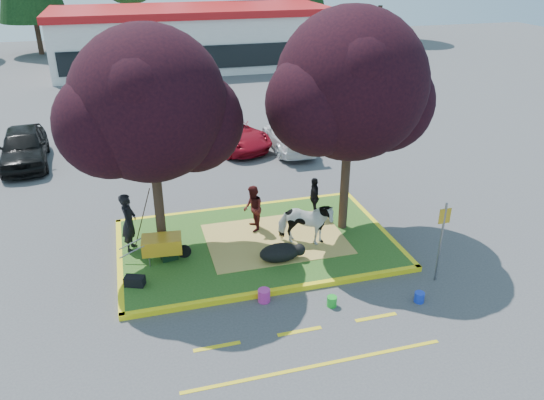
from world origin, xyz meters
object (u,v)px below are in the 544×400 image
object	(u,v)px
car_black	(24,147)
bucket_green	(332,301)
bucket_blue	(419,297)
car_silver	(131,139)
cow	(305,224)
sign_post	(442,234)
bucket_pink	(264,296)
handler	(129,222)
calf	(280,253)
wheelbarrow	(162,245)

from	to	relation	value
car_black	bucket_green	bearing A→B (deg)	-59.65
bucket_blue	car_silver	size ratio (longest dim) A/B	0.06
cow	sign_post	distance (m)	3.95
cow	bucket_pink	size ratio (longest dim) A/B	4.87
cow	bucket_blue	world-z (taller)	cow
cow	bucket_green	size ratio (longest dim) A/B	6.10
sign_post	car_silver	size ratio (longest dim) A/B	0.49
bucket_pink	car_silver	distance (m)	12.21
bucket_pink	car_black	bearing A→B (deg)	120.80
bucket_green	bucket_pink	size ratio (longest dim) A/B	0.80
bucket_pink	cow	bearing A→B (deg)	50.21
car_black	handler	bearing A→B (deg)	-69.50
sign_post	bucket_pink	xyz separation A→B (m)	(-4.81, 0.32, -1.27)
calf	bucket_green	xyz separation A→B (m)	(0.74, -2.23, -0.27)
bucket_pink	wheelbarrow	bearing A→B (deg)	133.30
handler	car_silver	distance (m)	8.47
wheelbarrow	handler	bearing A→B (deg)	138.53
wheelbarrow	car_silver	distance (m)	9.39
bucket_pink	car_silver	bearing A→B (deg)	103.50
calf	wheelbarrow	world-z (taller)	wheelbarrow
wheelbarrow	calf	bearing A→B (deg)	-10.41
bucket_green	bucket_blue	distance (m)	2.29
handler	wheelbarrow	bearing A→B (deg)	-122.73
calf	bucket_pink	size ratio (longest dim) A/B	3.45
calf	bucket_blue	world-z (taller)	calf
handler	bucket_green	size ratio (longest dim) A/B	6.53
wheelbarrow	sign_post	xyz separation A→B (m)	(7.14, -2.80, 0.77)
cow	bucket_green	xyz separation A→B (m)	(-0.26, -2.92, -0.72)
car_black	cow	bearing A→B (deg)	-51.65
wheelbarrow	bucket_green	size ratio (longest dim) A/B	7.31
bucket_pink	bucket_blue	world-z (taller)	bucket_pink
wheelbarrow	car_black	size ratio (longest dim) A/B	0.44
cow	bucket_pink	world-z (taller)	cow
cow	bucket_blue	size ratio (longest dim) A/B	6.03
bucket_blue	car_silver	world-z (taller)	car_silver
handler	car_black	xyz separation A→B (m)	(-4.04, 8.74, -0.28)
cow	sign_post	xyz separation A→B (m)	(2.93, -2.57, 0.58)
calf	car_silver	world-z (taller)	car_silver
wheelbarrow	bucket_blue	xyz separation A→B (m)	(6.20, -3.58, -0.53)
bucket_blue	cow	bearing A→B (deg)	120.63
handler	wheelbarrow	distance (m)	1.31
calf	handler	size ratio (longest dim) A/B	0.66
bucket_blue	bucket_pink	bearing A→B (deg)	164.00
handler	bucket_green	distance (m)	6.36
wheelbarrow	bucket_green	xyz separation A→B (m)	(3.95, -3.14, -0.53)
calf	bucket_green	distance (m)	2.37
sign_post	bucket_pink	distance (m)	4.98
handler	bucket_blue	xyz separation A→B (m)	(7.05, -4.50, -0.91)
wheelbarrow	bucket_blue	distance (m)	7.18
wheelbarrow	bucket_green	distance (m)	5.08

